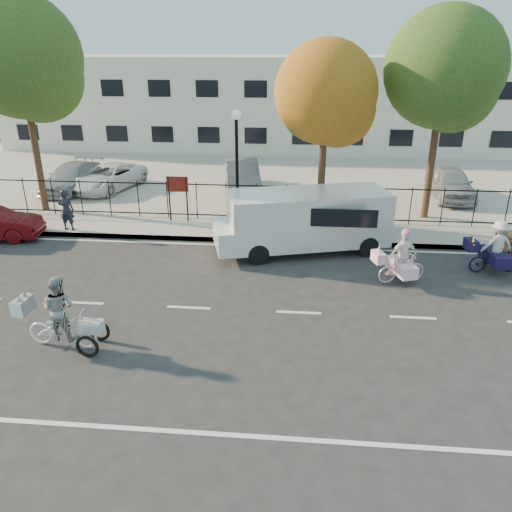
# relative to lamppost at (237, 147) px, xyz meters

# --- Properties ---
(ground) EXTENTS (120.00, 120.00, 0.00)m
(ground) POSITION_rel_lamppost_xyz_m (-0.50, -6.80, -3.11)
(ground) COLOR #333334
(road_markings) EXTENTS (60.00, 9.52, 0.01)m
(road_markings) POSITION_rel_lamppost_xyz_m (-0.50, -6.80, -3.11)
(road_markings) COLOR silver
(road_markings) RESTS_ON ground
(curb) EXTENTS (60.00, 0.10, 0.15)m
(curb) POSITION_rel_lamppost_xyz_m (-0.50, -1.75, -3.04)
(curb) COLOR #A8A399
(curb) RESTS_ON ground
(sidewalk) EXTENTS (60.00, 2.20, 0.15)m
(sidewalk) POSITION_rel_lamppost_xyz_m (-0.50, -0.70, -3.04)
(sidewalk) COLOR #A8A399
(sidewalk) RESTS_ON ground
(parking_lot) EXTENTS (60.00, 15.60, 0.15)m
(parking_lot) POSITION_rel_lamppost_xyz_m (-0.50, 8.20, -3.04)
(parking_lot) COLOR #A8A399
(parking_lot) RESTS_ON ground
(iron_fence) EXTENTS (58.00, 0.06, 1.50)m
(iron_fence) POSITION_rel_lamppost_xyz_m (-0.50, 0.40, -2.21)
(iron_fence) COLOR black
(iron_fence) RESTS_ON sidewalk
(building) EXTENTS (34.00, 10.00, 6.00)m
(building) POSITION_rel_lamppost_xyz_m (-0.50, 18.20, -0.11)
(building) COLOR silver
(building) RESTS_ON ground
(lamppost) EXTENTS (0.36, 0.36, 4.33)m
(lamppost) POSITION_rel_lamppost_xyz_m (0.00, 0.00, 0.00)
(lamppost) COLOR black
(lamppost) RESTS_ON sidewalk
(street_sign) EXTENTS (0.85, 0.06, 1.80)m
(street_sign) POSITION_rel_lamppost_xyz_m (-2.35, 0.00, -1.70)
(street_sign) COLOR black
(street_sign) RESTS_ON sidewalk
(zebra_trike) EXTENTS (2.11, 0.84, 1.80)m
(zebra_trike) POSITION_rel_lamppost_xyz_m (-3.03, -8.90, -2.42)
(zebra_trike) COLOR white
(zebra_trike) RESTS_ON ground
(unicorn_bike) EXTENTS (1.74, 1.25, 1.71)m
(unicorn_bike) POSITION_rel_lamppost_xyz_m (5.51, -4.62, -2.48)
(unicorn_bike) COLOR #EDB4D1
(unicorn_bike) RESTS_ON ground
(bull_bike) EXTENTS (1.85, 1.28, 1.69)m
(bull_bike) POSITION_rel_lamppost_xyz_m (8.55, -3.60, -2.44)
(bull_bike) COLOR black
(bull_bike) RESTS_ON ground
(white_van) EXTENTS (6.29, 3.35, 2.09)m
(white_van) POSITION_rel_lamppost_xyz_m (2.61, -2.30, -1.96)
(white_van) COLOR white
(white_van) RESTS_ON ground
(pedestrian) EXTENTS (0.58, 0.38, 1.57)m
(pedestrian) POSITION_rel_lamppost_xyz_m (-6.30, -1.40, -2.18)
(pedestrian) COLOR black
(pedestrian) RESTS_ON sidewalk
(lot_car_a) EXTENTS (1.99, 4.38, 1.24)m
(lot_car_a) POSITION_rel_lamppost_xyz_m (-8.60, 4.15, -2.34)
(lot_car_a) COLOR #A5A6AC
(lot_car_a) RESTS_ON parking_lot
(lot_car_b) EXTENTS (3.06, 4.69, 1.20)m
(lot_car_b) POSITION_rel_lamppost_xyz_m (-6.82, 4.36, -2.36)
(lot_car_b) COLOR white
(lot_car_b) RESTS_ON parking_lot
(lot_car_c) EXTENTS (2.30, 4.62, 1.45)m
(lot_car_c) POSITION_rel_lamppost_xyz_m (-0.37, 4.68, -2.23)
(lot_car_c) COLOR #52545A
(lot_car_c) RESTS_ON parking_lot
(lot_car_d) EXTENTS (1.69, 4.11, 1.39)m
(lot_car_d) POSITION_rel_lamppost_xyz_m (9.23, 4.34, -2.27)
(lot_car_d) COLOR #9DA0A4
(lot_car_d) RESTS_ON parking_lot
(tree_west) EXTENTS (4.68, 4.68, 8.59)m
(tree_west) POSITION_rel_lamppost_xyz_m (-8.27, 1.04, 2.90)
(tree_west) COLOR #442D1D
(tree_west) RESTS_ON ground
(tree_mid) EXTENTS (3.78, 3.78, 6.94)m
(tree_mid) POSITION_rel_lamppost_xyz_m (3.37, 0.67, 1.74)
(tree_mid) COLOR #442D1D
(tree_mid) RESTS_ON ground
(tree_east) EXTENTS (4.39, 4.39, 8.05)m
(tree_east) POSITION_rel_lamppost_xyz_m (7.65, 1.46, 2.53)
(tree_east) COLOR #442D1D
(tree_east) RESTS_ON ground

